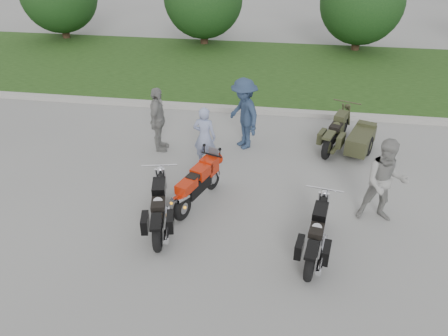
# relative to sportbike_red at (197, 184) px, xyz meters

# --- Properties ---
(ground) EXTENTS (80.00, 80.00, 0.00)m
(ground) POSITION_rel_sportbike_red_xyz_m (0.65, -0.74, -0.53)
(ground) COLOR #999994
(ground) RESTS_ON ground
(curb) EXTENTS (60.00, 0.30, 0.15)m
(curb) POSITION_rel_sportbike_red_xyz_m (0.65, 5.26, -0.45)
(curb) COLOR #A5A39B
(curb) RESTS_ON ground
(grass_strip) EXTENTS (60.00, 8.00, 0.14)m
(grass_strip) POSITION_rel_sportbike_red_xyz_m (0.65, 9.41, -0.46)
(grass_strip) COLOR #376121
(grass_strip) RESTS_ON ground
(tree_mid_right) EXTENTS (3.60, 3.60, 4.00)m
(tree_mid_right) POSITION_rel_sportbike_red_xyz_m (4.65, 12.76, 1.67)
(tree_mid_right) COLOR #3F2B1C
(tree_mid_right) RESTS_ON ground
(sportbike_red) EXTENTS (0.78, 1.82, 0.89)m
(sportbike_red) POSITION_rel_sportbike_red_xyz_m (0.00, 0.00, 0.00)
(sportbike_red) COLOR black
(sportbike_red) RESTS_ON ground
(cruiser_left) EXTENTS (0.69, 2.15, 0.84)m
(cruiser_left) POSITION_rel_sportbike_red_xyz_m (-0.59, -0.93, -0.10)
(cruiser_left) COLOR black
(cruiser_left) RESTS_ON ground
(cruiser_right) EXTENTS (0.50, 2.11, 0.82)m
(cruiser_right) POSITION_rel_sportbike_red_xyz_m (2.53, -1.27, -0.11)
(cruiser_right) COLOR black
(cruiser_right) RESTS_ON ground
(cruiser_sidecar) EXTENTS (1.54, 2.17, 0.87)m
(cruiser_sidecar) POSITION_rel_sportbike_red_xyz_m (3.54, 3.07, -0.12)
(cruiser_sidecar) COLOR black
(cruiser_sidecar) RESTS_ON ground
(person_stripe) EXTENTS (0.61, 0.44, 1.59)m
(person_stripe) POSITION_rel_sportbike_red_xyz_m (-0.17, 1.73, 0.27)
(person_stripe) COLOR #8A96BC
(person_stripe) RESTS_ON ground
(person_grey) EXTENTS (0.91, 0.71, 1.85)m
(person_grey) POSITION_rel_sportbike_red_xyz_m (3.89, 0.06, 0.40)
(person_grey) COLOR gray
(person_grey) RESTS_ON ground
(person_denim) EXTENTS (1.32, 1.45, 1.95)m
(person_denim) POSITION_rel_sportbike_red_xyz_m (0.68, 2.88, 0.45)
(person_denim) COLOR navy
(person_denim) RESTS_ON ground
(person_back) EXTENTS (0.48, 1.05, 1.76)m
(person_back) POSITION_rel_sportbike_red_xyz_m (-1.54, 2.36, 0.36)
(person_back) COLOR gray
(person_back) RESTS_ON ground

